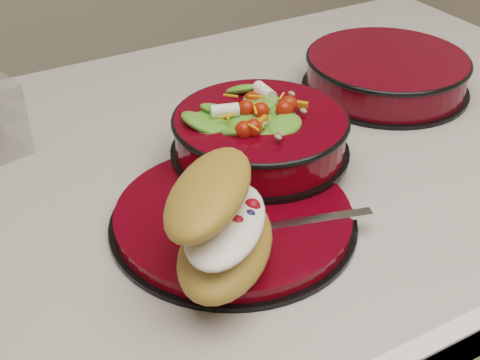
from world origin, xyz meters
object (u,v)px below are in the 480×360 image
croissant (222,223)px  extra_bowl (386,72)px  dinner_plate (234,217)px  salad_bowl (260,128)px  fork (289,224)px

croissant → extra_bowl: 0.47m
dinner_plate → salad_bowl: bearing=45.6°
dinner_plate → extra_bowl: bearing=26.1°
extra_bowl → fork: bearing=-144.7°
extra_bowl → salad_bowl: bearing=-161.9°
dinner_plate → extra_bowl: extra_bowl is taller
fork → salad_bowl: bearing=-3.1°
fork → croissant: bearing=115.8°
salad_bowl → extra_bowl: 0.29m
dinner_plate → salad_bowl: 0.13m
salad_bowl → croissant: size_ratio=1.18×
salad_bowl → extra_bowl: bearing=18.1°
salad_bowl → croissant: (-0.13, -0.15, 0.01)m
dinner_plate → fork: bearing=-55.7°
dinner_plate → croissant: croissant is taller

